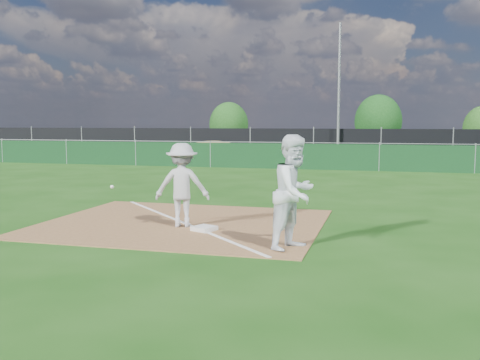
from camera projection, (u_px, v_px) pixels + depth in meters
The scene contains 16 objects.
ground at pixel (269, 180), 20.35m from camera, with size 90.00×90.00×0.00m, color #17460F.
infield_dirt at pixel (183, 223), 11.71m from camera, with size 6.00×5.00×0.02m, color brown.
foul_line at pixel (183, 222), 11.71m from camera, with size 0.08×7.00×0.01m, color white.
green_fence at pixel (291, 156), 25.08m from camera, with size 44.00×0.05×1.20m, color #0E3316.
dirt_mound at pixel (213, 151), 29.74m from camera, with size 3.38×2.60×1.17m, color olive.
black_fence at pixel (313, 143), 32.72m from camera, with size 46.00×0.04×1.80m, color black.
parking_lot at pixel (322, 153), 37.61m from camera, with size 46.00×9.00×0.01m, color black.
light_pole at pixel (339, 92), 31.70m from camera, with size 0.16×0.16×8.00m, color slate.
first_base at pixel (204, 228), 10.87m from camera, with size 0.41×0.41×0.09m, color silver.
play_at_first at pixel (182, 185), 11.21m from camera, with size 2.25×0.93×1.76m.
runner at pixel (295, 192), 9.28m from camera, with size 0.98×0.76×2.01m, color white.
car_left at pixel (266, 142), 39.08m from camera, with size 1.77×4.39×1.50m, color #989A9F.
car_mid at pixel (287, 143), 37.34m from camera, with size 1.54×4.43×1.46m, color black.
car_right at pixel (367, 146), 36.00m from camera, with size 1.70×4.19×1.22m, color black.
tree_left at pixel (229, 125), 44.41m from camera, with size 3.23×3.23×3.84m.
tree_mid at pixel (378, 121), 42.38m from camera, with size 3.68×3.68×4.37m.
Camera 1 is at (4.23, -9.81, 2.23)m, focal length 40.00 mm.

